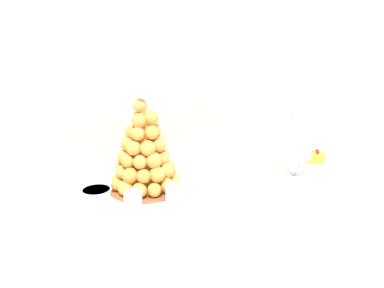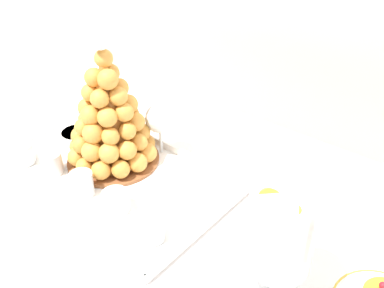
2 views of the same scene
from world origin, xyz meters
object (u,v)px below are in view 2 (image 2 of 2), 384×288
(creme_brulee_ramekin, at_px, (77,135))
(macaron_goblet, at_px, (281,233))
(dessert_cup_centre, at_px, (82,185))
(croquembouche, at_px, (109,117))
(dessert_cup_right, at_px, (150,228))
(serving_tray, at_px, (110,176))
(wine_glass, at_px, (160,120))
(dessert_cup_left, at_px, (22,154))
(dessert_cup_mid_left, at_px, (52,164))
(dessert_cup_mid_right, at_px, (116,202))

(creme_brulee_ramekin, height_order, macaron_goblet, macaron_goblet)
(dessert_cup_centre, xyz_separation_m, macaron_goblet, (0.47, 0.04, 0.11))
(croquembouche, height_order, creme_brulee_ramekin, croquembouche)
(croquembouche, relative_size, dessert_cup_right, 5.82)
(croquembouche, bearing_deg, serving_tray, -51.44)
(wine_glass, bearing_deg, dessert_cup_centre, -95.17)
(dessert_cup_left, xyz_separation_m, dessert_cup_mid_left, (0.09, 0.02, 0.00))
(dessert_cup_left, height_order, dessert_cup_mid_left, dessert_cup_mid_left)
(serving_tray, distance_m, dessert_cup_right, 0.24)
(dessert_cup_centre, bearing_deg, dessert_cup_mid_left, 176.41)
(dessert_cup_centre, distance_m, dessert_cup_mid_right, 0.10)
(dessert_cup_right, bearing_deg, creme_brulee_ramekin, 160.36)
(serving_tray, relative_size, croquembouche, 1.76)
(dessert_cup_right, distance_m, wine_glass, 0.32)
(serving_tray, bearing_deg, dessert_cup_mid_left, -146.63)
(croquembouche, bearing_deg, dessert_cup_right, -27.97)
(dessert_cup_centre, distance_m, dessert_cup_right, 0.22)
(dessert_cup_centre, relative_size, wine_glass, 0.38)
(dessert_cup_mid_left, bearing_deg, dessert_cup_centre, -3.59)
(dessert_cup_left, bearing_deg, dessert_cup_mid_left, 12.02)
(serving_tray, height_order, creme_brulee_ramekin, creme_brulee_ramekin)
(dessert_cup_centre, distance_m, macaron_goblet, 0.49)
(dessert_cup_centre, height_order, dessert_cup_right, same)
(dessert_cup_mid_right, height_order, macaron_goblet, macaron_goblet)
(dessert_cup_mid_right, distance_m, dessert_cup_right, 0.12)
(dessert_cup_centre, xyz_separation_m, dessert_cup_mid_right, (0.10, 0.01, -0.00))
(dessert_cup_centre, height_order, creme_brulee_ramekin, dessert_cup_centre)
(macaron_goblet, bearing_deg, dessert_cup_left, -175.38)
(dessert_cup_mid_left, bearing_deg, creme_brulee_ramekin, 119.38)
(croquembouche, height_order, dessert_cup_right, croquembouche)
(croquembouche, bearing_deg, wine_glass, 58.14)
(macaron_goblet, bearing_deg, dessert_cup_mid_left, -176.58)
(dessert_cup_right, bearing_deg, dessert_cup_mid_right, 173.47)
(dessert_cup_mid_left, distance_m, dessert_cup_right, 0.34)
(dessert_cup_mid_right, distance_m, macaron_goblet, 0.39)
(dessert_cup_left, distance_m, dessert_cup_mid_left, 0.10)
(macaron_goblet, bearing_deg, serving_tray, 175.02)
(dessert_cup_mid_right, xyz_separation_m, dessert_cup_right, (0.11, -0.01, 0.00))
(macaron_goblet, height_order, wine_glass, macaron_goblet)
(dessert_cup_left, relative_size, macaron_goblet, 0.25)
(dessert_cup_right, xyz_separation_m, creme_brulee_ramekin, (-0.41, 0.15, -0.01))
(serving_tray, distance_m, dessert_cup_mid_left, 0.14)
(dessert_cup_right, relative_size, wine_glass, 0.40)
(creme_brulee_ramekin, bearing_deg, dessert_cup_centre, -35.96)
(croquembouche, distance_m, dessert_cup_mid_left, 0.18)
(serving_tray, distance_m, croquembouche, 0.14)
(dessert_cup_mid_left, xyz_separation_m, wine_glass, (0.14, 0.23, 0.07))
(dessert_cup_mid_right, relative_size, macaron_goblet, 0.25)
(dessert_cup_mid_right, height_order, wine_glass, wine_glass)
(dessert_cup_mid_left, distance_m, creme_brulee_ramekin, 0.16)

